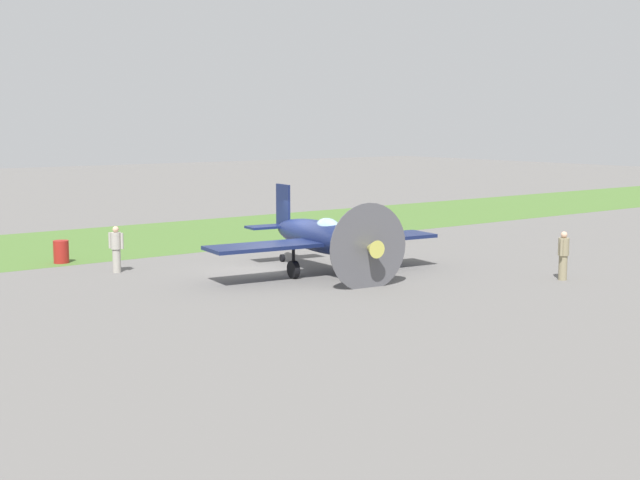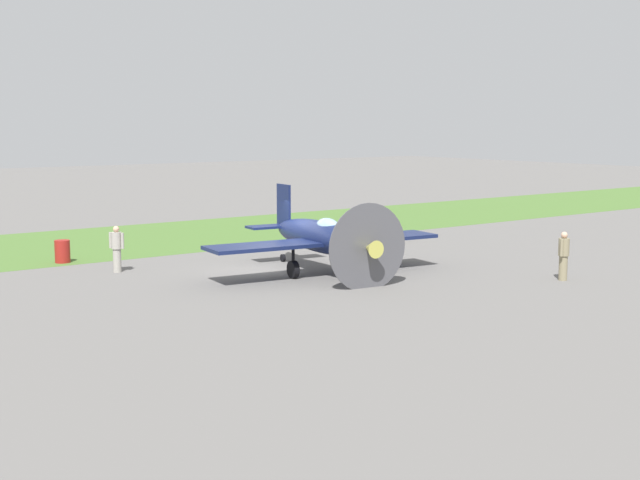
# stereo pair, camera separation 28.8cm
# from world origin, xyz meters

# --- Properties ---
(ground_plane) EXTENTS (160.00, 160.00, 0.00)m
(ground_plane) POSITION_xyz_m (0.00, 0.00, 0.00)
(ground_plane) COLOR #605E5B
(grass_verge) EXTENTS (120.00, 11.00, 0.01)m
(grass_verge) POSITION_xyz_m (0.00, -11.16, 0.00)
(grass_verge) COLOR #476B2D
(grass_verge) RESTS_ON ground
(airplane_lead) EXTENTS (9.18, 7.28, 3.25)m
(airplane_lead) POSITION_xyz_m (-0.95, 1.67, 1.36)
(airplane_lead) COLOR #141E47
(airplane_lead) RESTS_ON ground
(ground_crew_chief) EXTENTS (0.39, 0.55, 1.73)m
(ground_crew_chief) POSITION_xyz_m (4.98, -3.14, 0.91)
(ground_crew_chief) COLOR #9E998E
(ground_crew_chief) RESTS_ON ground
(ground_crew_mechanic) EXTENTS (0.60, 0.38, 1.73)m
(ground_crew_mechanic) POSITION_xyz_m (-6.99, 7.81, 0.91)
(ground_crew_mechanic) COLOR #847A5B
(ground_crew_mechanic) RESTS_ON ground
(fuel_drum) EXTENTS (0.60, 0.60, 0.90)m
(fuel_drum) POSITION_xyz_m (5.85, -6.48, 0.45)
(fuel_drum) COLOR maroon
(fuel_drum) RESTS_ON ground
(supply_crate) EXTENTS (1.24, 1.24, 0.64)m
(supply_crate) POSITION_xyz_m (-8.53, -3.52, 0.32)
(supply_crate) COLOR olive
(supply_crate) RESTS_ON ground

